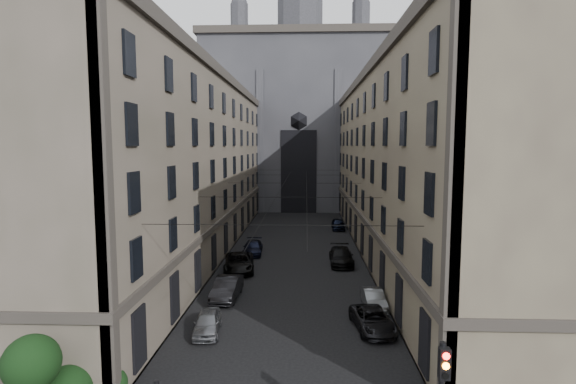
# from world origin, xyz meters

# --- Properties ---
(sidewalk_left) EXTENTS (7.00, 80.00, 0.15)m
(sidewalk_left) POSITION_xyz_m (-10.50, 36.00, 0.07)
(sidewalk_left) COLOR #383533
(sidewalk_left) RESTS_ON ground
(sidewalk_right) EXTENTS (7.00, 80.00, 0.15)m
(sidewalk_right) POSITION_xyz_m (10.50, 36.00, 0.07)
(sidewalk_right) COLOR #383533
(sidewalk_right) RESTS_ON ground
(building_left) EXTENTS (13.60, 60.60, 18.85)m
(building_left) POSITION_xyz_m (-13.44, 36.00, 9.34)
(building_left) COLOR #504A3D
(building_left) RESTS_ON ground
(building_right) EXTENTS (13.60, 60.60, 18.85)m
(building_right) POSITION_xyz_m (13.44, 36.00, 9.34)
(building_right) COLOR brown
(building_right) RESTS_ON ground
(gothic_tower) EXTENTS (35.00, 23.00, 58.00)m
(gothic_tower) POSITION_xyz_m (0.00, 74.96, 17.80)
(gothic_tower) COLOR #2D2D33
(gothic_tower) RESTS_ON ground
(shrub_cluster) EXTENTS (3.90, 4.40, 3.90)m
(shrub_cluster) POSITION_xyz_m (-8.72, 5.01, 1.80)
(shrub_cluster) COLOR black
(shrub_cluster) RESTS_ON sidewalk_left
(tram_wires) EXTENTS (14.00, 60.00, 0.43)m
(tram_wires) POSITION_xyz_m (0.00, 35.63, 7.25)
(tram_wires) COLOR black
(tram_wires) RESTS_ON ground
(car_left_near) EXTENTS (1.93, 4.01, 1.32)m
(car_left_near) POSITION_xyz_m (-4.76, 14.32, 0.66)
(car_left_near) COLOR slate
(car_left_near) RESTS_ON ground
(car_left_midnear) EXTENTS (1.89, 4.93, 1.60)m
(car_left_midnear) POSITION_xyz_m (-4.65, 20.54, 0.80)
(car_left_midnear) COLOR black
(car_left_midnear) RESTS_ON ground
(car_left_midfar) EXTENTS (3.34, 6.02, 1.59)m
(car_left_midfar) POSITION_xyz_m (-4.85, 27.98, 0.80)
(car_left_midfar) COLOR black
(car_left_midfar) RESTS_ON ground
(car_left_far) EXTENTS (2.13, 4.84, 1.38)m
(car_left_far) POSITION_xyz_m (-4.35, 34.39, 0.69)
(car_left_far) COLOR black
(car_left_far) RESTS_ON ground
(car_right_near) EXTENTS (1.52, 3.95, 1.28)m
(car_right_near) POSITION_xyz_m (6.04, 19.07, 0.64)
(car_right_near) COLOR slate
(car_right_near) RESTS_ON ground
(car_right_midnear) EXTENTS (2.75, 4.92, 1.30)m
(car_right_midnear) POSITION_xyz_m (5.40, 15.17, 0.65)
(car_right_midnear) COLOR black
(car_right_midnear) RESTS_ON ground
(car_right_midfar) EXTENTS (2.23, 5.42, 1.57)m
(car_right_midfar) POSITION_xyz_m (4.66, 30.71, 0.78)
(car_right_midfar) COLOR black
(car_right_midfar) RESTS_ON ground
(car_right_far) EXTENTS (1.76, 4.33, 1.47)m
(car_right_far) POSITION_xyz_m (5.66, 48.83, 0.74)
(car_right_far) COLOR black
(car_right_far) RESTS_ON ground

